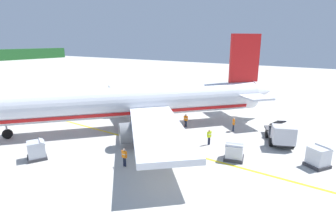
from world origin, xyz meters
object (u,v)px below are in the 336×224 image
airliner_foreground (130,103)px  crew_loader_left (234,123)px  cargo_container_near (37,150)px  crew_supervisor (124,156)px  cargo_container_far (234,151)px  crew_loader_right (209,136)px  service_truck_fuel (281,134)px  crew_marshaller (186,119)px  cargo_container_mid (318,157)px

airliner_foreground → crew_loader_left: size_ratio=19.09×
cargo_container_near → crew_supervisor: cargo_container_near is taller
cargo_container_far → crew_loader_right: size_ratio=1.24×
service_truck_fuel → crew_loader_right: service_truck_fuel is taller
service_truck_fuel → crew_loader_right: (-4.51, 6.37, -0.15)m
crew_marshaller → crew_loader_left: crew_loader_left is taller
airliner_foreground → crew_marshaller: 7.57m
airliner_foreground → cargo_container_near: (-12.02, 1.09, -2.51)m
crew_loader_left → crew_loader_right: bearing=174.7°
airliner_foreground → service_truck_fuel: (5.06, -17.28, -2.21)m
airliner_foreground → cargo_container_far: airliner_foreground is taller
cargo_container_far → crew_loader_right: 4.16m
airliner_foreground → crew_loader_right: bearing=-87.1°
cargo_container_near → crew_marshaller: (16.50, -6.72, 0.14)m
cargo_container_mid → crew_supervisor: (-9.75, 14.35, 0.09)m
service_truck_fuel → crew_marshaller: size_ratio=3.83×
cargo_container_far → cargo_container_mid: bearing=-67.5°
airliner_foreground → crew_loader_left: (6.32, -11.44, -2.33)m
cargo_container_near → cargo_container_far: bearing=-56.0°
cargo_container_far → crew_loader_left: (7.81, 3.08, 0.18)m
crew_loader_left → crew_loader_right: (-5.77, 0.54, -0.03)m
cargo_container_near → crew_loader_right: (12.56, -12.00, 0.14)m
service_truck_fuel → cargo_container_near: service_truck_fuel is taller
airliner_foreground → crew_supervisor: (-8.45, -6.92, -2.38)m
cargo_container_near → crew_loader_left: (18.33, -12.53, 0.17)m
crew_loader_left → crew_loader_right: 5.79m
service_truck_fuel → crew_loader_left: size_ratio=3.72×
crew_marshaller → service_truck_fuel: bearing=-87.2°
airliner_foreground → crew_loader_left: airliner_foreground is taller
crew_marshaller → crew_supervisor: bearing=-174.3°
crew_loader_left → service_truck_fuel: bearing=-102.2°
cargo_container_near → crew_loader_right: cargo_container_near is taller
airliner_foreground → crew_marshaller: airliner_foreground is taller
cargo_container_mid → crew_loader_right: size_ratio=1.34×
cargo_container_mid → crew_loader_right: bearing=94.2°
cargo_container_far → crew_supervisor: bearing=132.5°
crew_loader_left → crew_loader_right: crew_loader_left is taller
airliner_foreground → cargo_container_mid: airliner_foreground is taller
airliner_foreground → cargo_container_far: (-1.49, -14.52, -2.52)m
cargo_container_mid → cargo_container_far: bearing=112.5°
cargo_container_near → crew_supervisor: 8.77m
airliner_foreground → cargo_container_far: 14.81m
cargo_container_mid → crew_supervisor: 17.34m
crew_loader_right → cargo_container_far: bearing=-119.4°
cargo_container_far → crew_supervisor: (-6.96, 7.60, 0.14)m
cargo_container_mid → cargo_container_far: 7.30m
cargo_container_far → crew_loader_left: bearing=21.5°
cargo_container_far → crew_marshaller: cargo_container_far is taller
cargo_container_mid → airliner_foreground: bearing=93.5°
service_truck_fuel → crew_loader_left: (1.26, 5.84, -0.12)m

